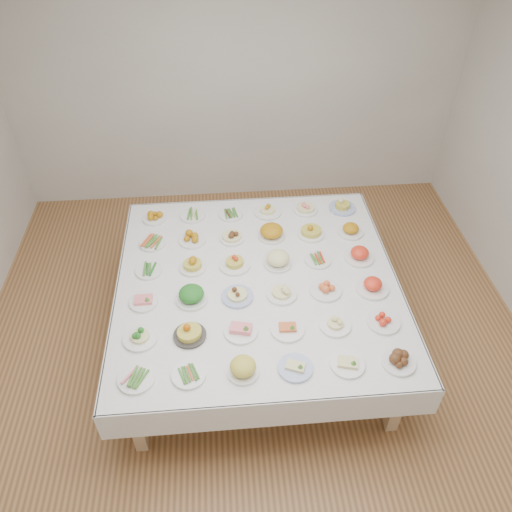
{
  "coord_description": "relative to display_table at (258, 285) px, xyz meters",
  "views": [
    {
      "loc": [
        -0.23,
        -2.75,
        3.62
      ],
      "look_at": [
        0.03,
        0.29,
        0.88
      ],
      "focal_mm": 35.0,
      "sensor_mm": 36.0,
      "label": 1
    }
  ],
  "objects": [
    {
      "name": "dish_34",
      "position": [
        0.54,
        0.9,
        0.12
      ],
      "size": [
        0.23,
        0.23,
        0.12
      ],
      "color": "white",
      "rests_on": "display_table"
    },
    {
      "name": "dish_4",
      "position": [
        0.55,
        -0.89,
        0.1
      ],
      "size": [
        0.24,
        0.24,
        0.1
      ],
      "color": "white",
      "rests_on": "display_table"
    },
    {
      "name": "dish_18",
      "position": [
        -0.89,
        0.17,
        0.09
      ],
      "size": [
        0.22,
        0.22,
        0.05
      ],
      "color": "white",
      "rests_on": "display_table"
    },
    {
      "name": "dish_14",
      "position": [
        -0.17,
        -0.18,
        0.13
      ],
      "size": [
        0.26,
        0.26,
        0.14
      ],
      "color": "#4C66B2",
      "rests_on": "display_table"
    },
    {
      "name": "display_table",
      "position": [
        0.0,
        0.0,
        0.0
      ],
      "size": [
        2.3,
        2.3,
        0.75
      ],
      "color": "white",
      "rests_on": "ground"
    },
    {
      "name": "dish_11",
      "position": [
        0.9,
        -0.54,
        0.1
      ],
      "size": [
        0.24,
        0.24,
        0.09
      ],
      "color": "white",
      "rests_on": "display_table"
    },
    {
      "name": "dish_30",
      "position": [
        -0.89,
        0.89,
        0.1
      ],
      "size": [
        0.22,
        0.22,
        0.09
      ],
      "color": "white",
      "rests_on": "display_table"
    },
    {
      "name": "dish_22",
      "position": [
        0.53,
        0.18,
        0.08
      ],
      "size": [
        0.22,
        0.22,
        0.05
      ],
      "color": "white",
      "rests_on": "display_table"
    },
    {
      "name": "dish_27",
      "position": [
        0.17,
        0.54,
        0.14
      ],
      "size": [
        0.27,
        0.27,
        0.15
      ],
      "color": "white",
      "rests_on": "display_table"
    },
    {
      "name": "dish_35",
      "position": [
        0.9,
        0.9,
        0.12
      ],
      "size": [
        0.25,
        0.25,
        0.13
      ],
      "color": "#4C66B2",
      "rests_on": "display_table"
    },
    {
      "name": "dish_29",
      "position": [
        0.89,
        0.53,
        0.12
      ],
      "size": [
        0.23,
        0.23,
        0.12
      ],
      "color": "white",
      "rests_on": "display_table"
    },
    {
      "name": "dish_10",
      "position": [
        0.53,
        -0.54,
        0.12
      ],
      "size": [
        0.23,
        0.23,
        0.12
      ],
      "color": "white",
      "rests_on": "display_table"
    },
    {
      "name": "dish_33",
      "position": [
        0.17,
        0.9,
        0.12
      ],
      "size": [
        0.26,
        0.26,
        0.12
      ],
      "color": "white",
      "rests_on": "display_table"
    },
    {
      "name": "dish_24",
      "position": [
        -0.89,
        0.53,
        0.09
      ],
      "size": [
        0.25,
        0.23,
        0.06
      ],
      "color": "white",
      "rests_on": "display_table"
    },
    {
      "name": "dish_2",
      "position": [
        -0.18,
        -0.89,
        0.12
      ],
      "size": [
        0.22,
        0.22,
        0.12
      ],
      "color": "white",
      "rests_on": "display_table"
    },
    {
      "name": "dish_20",
      "position": [
        -0.18,
        0.18,
        0.12
      ],
      "size": [
        0.26,
        0.26,
        0.14
      ],
      "color": "white",
      "rests_on": "display_table"
    },
    {
      "name": "dish_13",
      "position": [
        -0.53,
        -0.18,
        0.14
      ],
      "size": [
        0.25,
        0.25,
        0.16
      ],
      "color": "white",
      "rests_on": "display_table"
    },
    {
      "name": "dish_3",
      "position": [
        0.18,
        -0.89,
        0.1
      ],
      "size": [
        0.24,
        0.24,
        0.09
      ],
      "color": "#4C66B2",
      "rests_on": "display_table"
    },
    {
      "name": "dish_15",
      "position": [
        0.17,
        -0.19,
        0.13
      ],
      "size": [
        0.24,
        0.24,
        0.14
      ],
      "color": "white",
      "rests_on": "display_table"
    },
    {
      "name": "dish_0",
      "position": [
        -0.9,
        -0.89,
        0.09
      ],
      "size": [
        0.26,
        0.25,
        0.06
      ],
      "color": "white",
      "rests_on": "display_table"
    },
    {
      "name": "dish_28",
      "position": [
        0.53,
        0.54,
        0.13
      ],
      "size": [
        0.24,
        0.24,
        0.14
      ],
      "color": "white",
      "rests_on": "display_table"
    },
    {
      "name": "dish_23",
      "position": [
        0.89,
        0.19,
        0.13
      ],
      "size": [
        0.25,
        0.25,
        0.14
      ],
      "color": "white",
      "rests_on": "display_table"
    },
    {
      "name": "dish_26",
      "position": [
        -0.18,
        0.54,
        0.13
      ],
      "size": [
        0.22,
        0.22,
        0.13
      ],
      "color": "white",
      "rests_on": "display_table"
    },
    {
      "name": "dish_7",
      "position": [
        -0.54,
        -0.54,
        0.13
      ],
      "size": [
        0.24,
        0.24,
        0.14
      ],
      "color": "#2E2C29",
      "rests_on": "display_table"
    },
    {
      "name": "dish_21",
      "position": [
        0.19,
        0.17,
        0.13
      ],
      "size": [
        0.23,
        0.23,
        0.14
      ],
      "color": "white",
      "rests_on": "display_table"
    },
    {
      "name": "dish_25",
      "position": [
        -0.54,
        0.54,
        0.11
      ],
      "size": [
        0.24,
        0.24,
        0.1
      ],
      "color": "white",
      "rests_on": "display_table"
    },
    {
      "name": "dish_31",
      "position": [
        -0.53,
        0.9,
        0.09
      ],
      "size": [
        0.23,
        0.23,
        0.06
      ],
      "color": "white",
      "rests_on": "display_table"
    },
    {
      "name": "dish_5",
      "position": [
        0.9,
        -0.91,
        0.11
      ],
      "size": [
        0.24,
        0.24,
        0.11
      ],
      "color": "white",
      "rests_on": "display_table"
    },
    {
      "name": "dish_6",
      "position": [
        -0.9,
        -0.54,
        0.12
      ],
      "size": [
        0.25,
        0.25,
        0.12
      ],
      "color": "white",
      "rests_on": "display_table"
    },
    {
      "name": "dish_32",
      "position": [
        -0.18,
        0.89,
        0.08
      ],
      "size": [
        0.22,
        0.22,
        0.05
      ],
      "color": "white",
      "rests_on": "display_table"
    },
    {
      "name": "dish_19",
      "position": [
        -0.53,
        0.18,
        0.13
      ],
      "size": [
        0.22,
        0.22,
        0.13
      ],
      "color": "white",
      "rests_on": "display_table"
    },
    {
      "name": "room_envelope",
      "position": [
        -0.03,
        -0.14,
        1.15
      ],
      "size": [
        5.02,
        5.02,
        2.81
      ],
      "color": "#A57444",
      "rests_on": "ground"
    },
    {
      "name": "dish_8",
      "position": [
        -0.17,
        -0.54,
        0.11
      ],
      "size": [
        0.25,
        0.25,
        0.11
      ],
      "color": "white",
      "rests_on": "display_table"
    },
    {
      "name": "dish_12",
      "position": [
        -0.9,
        -0.18,
        0.1
      ],
      "size": [
        0.22,
        0.22,
        0.09
      ],
      "color": "white",
      "rests_on": "display_table"
    },
    {
      "name": "dish_17",
      "position": [
        0.9,
        -0.19,
        0.13
      ],
      "size": [
        0.26,
        0.26,
        0.14
      ],
      "color": "white",
      "rests_on": "display_table"
    },
    {
      "name": "dish_1",
      "position": [
        -0.55,
        -0.89,
        0.08
      ],
      "size": [
        0.23,
        0.23,
        0.05
      ],
      "color": "white",
      "rests_on": "display_table"
    },
    {
      "name": "dish_16",
      "position": [
        0.53,
        -0.18,
        0.11
      ],
      "size": [
        0.25,
        0.25,
        0.1
      ],
      "color": "white",
      "rests_on": "display_table"
    },
    {
      "name": "dish_9",
      "position": [
        0.17,
        -0.55,
        0.1
      ],
      "size": [
        0.25,
        0.25,
        0.1
      ],
      "color": "white",
      "rests_on": "display_table"
    }
  ]
}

